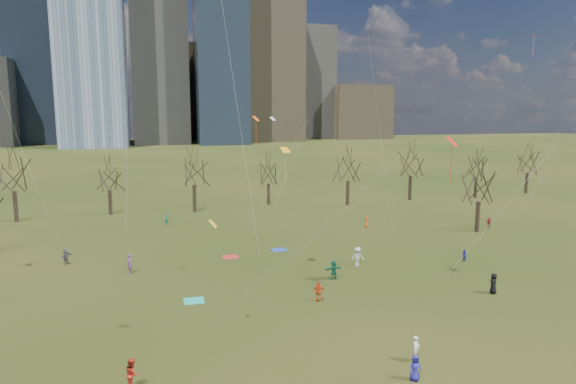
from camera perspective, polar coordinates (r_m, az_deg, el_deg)
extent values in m
plane|color=black|center=(41.32, 4.37, -12.21)|extent=(500.00, 500.00, 0.00)
cube|color=slate|center=(243.54, -14.18, 16.48)|extent=(24.00, 24.00, 95.00)
cube|color=#384C66|center=(236.36, -7.55, 18.13)|extent=(22.00, 22.00, 105.00)
cube|color=#726347|center=(258.73, -1.94, 13.73)|extent=(28.00, 28.00, 72.00)
cube|color=#384C66|center=(261.21, -25.83, 12.03)|extent=(25.00, 25.00, 65.00)
cube|color=slate|center=(279.25, 2.47, 11.94)|extent=(22.00, 22.00, 58.00)
cube|color=#726347|center=(277.04, -11.36, 10.76)|extent=(30.00, 30.00, 48.00)
cube|color=#726347|center=(282.68, 7.66, 8.79)|extent=(30.00, 28.00, 28.00)
cylinder|color=black|center=(78.54, -28.02, -1.42)|extent=(0.55, 0.55, 4.28)
cylinder|color=black|center=(78.68, -19.14, -1.08)|extent=(0.52, 0.52, 3.60)
cylinder|color=black|center=(77.63, -10.35, -0.69)|extent=(0.54, 0.54, 4.05)
cylinder|color=black|center=(82.37, -2.16, -0.22)|extent=(0.51, 0.51, 3.38)
cylinder|color=black|center=(82.04, 6.66, -0.11)|extent=(0.54, 0.54, 3.96)
cylinder|color=black|center=(88.84, 13.41, 0.47)|extent=(0.54, 0.54, 4.14)
cylinder|color=black|center=(94.31, 20.13, 0.45)|extent=(0.52, 0.52, 3.51)
cylinder|color=black|center=(103.13, 24.98, 0.91)|extent=(0.53, 0.53, 3.74)
cylinder|color=black|center=(68.02, 20.32, -2.58)|extent=(0.53, 0.53, 3.83)
cube|color=teal|center=(42.32, -10.41, -11.80)|extent=(1.60, 1.50, 0.03)
cube|color=#243CAC|center=(55.98, -0.99, -6.44)|extent=(1.60, 1.50, 0.03)
cube|color=#B42724|center=(53.67, -6.42, -7.18)|extent=(1.60, 1.50, 0.03)
imported|color=#252398|center=(31.09, 13.94, -18.47)|extent=(0.77, 0.54, 1.49)
imported|color=white|center=(33.07, 14.03, -16.58)|extent=(0.71, 0.68, 1.63)
imported|color=red|center=(30.62, -16.91, -18.76)|extent=(0.76, 0.93, 1.77)
imported|color=#EA481A|center=(41.29, 3.43, -10.99)|extent=(1.01, 0.52, 1.65)
imported|color=#197250|center=(46.51, 5.09, -8.60)|extent=(1.69, 0.67, 1.78)
imported|color=black|center=(46.13, 21.87, -9.41)|extent=(0.92, 1.01, 1.74)
imported|color=#7C468C|center=(50.07, -17.19, -7.64)|extent=(0.48, 0.70, 1.86)
imported|color=#2826A6|center=(54.55, 19.01, -6.72)|extent=(0.62, 0.70, 1.20)
imported|color=silver|center=(50.62, 7.74, -7.13)|extent=(1.26, 0.78, 1.87)
imported|color=#A4172E|center=(70.66, 21.43, -3.20)|extent=(0.92, 0.56, 1.47)
imported|color=#5B5A5F|center=(55.15, -23.43, -6.58)|extent=(1.25, 1.52, 1.63)
imported|color=#D45117|center=(67.22, 8.72, -3.30)|extent=(0.56, 0.75, 1.40)
imported|color=#166658|center=(69.59, -13.33, -2.93)|extent=(0.54, 0.67, 1.62)
plane|color=#FFAB15|center=(44.22, -0.30, 4.70)|extent=(1.12, 1.03, 0.43)
cylinder|color=silver|center=(42.31, 5.56, -2.53)|extent=(6.94, 7.73, 10.22)
cylinder|color=#FFAB15|center=(44.38, -0.30, 2.57)|extent=(0.04, 0.04, 2.70)
plane|color=yellow|center=(59.25, 12.18, 15.57)|extent=(0.96, 0.97, 0.27)
cylinder|color=silver|center=(54.65, 10.35, 5.43)|extent=(6.43, 6.46, 20.50)
plane|color=red|center=(42.44, 17.78, 5.36)|extent=(1.40, 1.36, 0.80)
cylinder|color=silver|center=(43.23, 22.33, -2.29)|extent=(6.20, 4.08, 11.16)
cylinder|color=red|center=(42.59, 17.66, 2.79)|extent=(0.04, 0.04, 3.15)
cylinder|color=silver|center=(44.45, -6.10, 12.28)|extent=(5.10, 4.34, 32.21)
plane|color=green|center=(69.41, 25.46, 7.90)|extent=(1.24, 1.28, 0.54)
cylinder|color=silver|center=(65.39, 26.45, 2.00)|extent=(3.27, 8.80, 13.22)
cylinder|color=silver|center=(57.74, -17.46, 9.09)|extent=(1.77, 5.43, 28.03)
plane|color=orange|center=(66.65, -3.57, 8.14)|extent=(1.29, 1.30, 0.63)
cylinder|color=silver|center=(65.33, -0.78, 2.64)|extent=(5.43, 4.78, 12.53)
cylinder|color=orange|center=(66.71, -3.56, 6.59)|extent=(0.04, 0.04, 3.00)
plane|color=gold|center=(32.81, -8.35, -3.49)|extent=(0.71, 0.79, 0.47)
cylinder|color=silver|center=(30.86, -3.89, -10.51)|extent=(3.86, 6.58, 6.51)
plane|color=#F058A4|center=(75.22, 25.65, 15.42)|extent=(0.78, 0.88, 0.50)
cylinder|color=silver|center=(73.28, 29.36, 6.30)|extent=(6.45, 9.46, 23.03)
cylinder|color=#F058A4|center=(75.05, 25.58, 14.35)|extent=(0.04, 0.04, 2.40)
plane|color=silver|center=(69.94, -1.72, 8.14)|extent=(1.04, 0.99, 0.48)
cylinder|color=silver|center=(68.21, 0.23, 2.88)|extent=(3.49, 5.26, 12.45)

